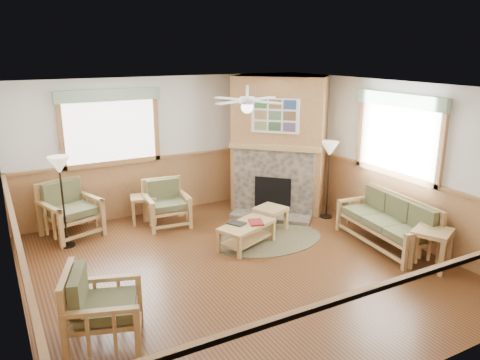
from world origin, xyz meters
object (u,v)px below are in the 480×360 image
footstool (271,219)px  floor_lamp_right (328,180)px  floor_lamp_left (63,202)px  sofa (386,222)px  armchair_back_right (167,204)px  end_table_sofa (431,248)px  armchair_left (104,306)px  end_table_chairs (144,209)px  armchair_back_left (70,210)px  coffee_table (247,235)px

footstool → floor_lamp_right: (1.32, 0.03, 0.55)m
floor_lamp_left → floor_lamp_right: 4.82m
floor_lamp_left → footstool: bearing=-16.7°
sofa → floor_lamp_right: bearing=-173.6°
armchair_back_right → end_table_sofa: 4.60m
armchair_left → floor_lamp_left: floor_lamp_left is taller
sofa → footstool: size_ratio=3.67×
end_table_sofa → floor_lamp_left: bearing=143.8°
armchair_back_right → end_table_chairs: size_ratio=1.62×
armchair_back_left → armchair_left: size_ratio=1.06×
end_table_chairs → sofa: bearing=-43.0°
sofa → floor_lamp_left: 5.37m
end_table_chairs → floor_lamp_left: 1.65m
armchair_back_right → armchair_left: armchair_left is taller
armchair_back_left → floor_lamp_left: floor_lamp_left is taller
armchair_back_right → floor_lamp_right: floor_lamp_right is taller
end_table_chairs → floor_lamp_left: (-1.49, -0.48, 0.52)m
armchair_back_left → end_table_chairs: (1.32, 0.04, -0.22)m
armchair_back_left → end_table_sofa: bearing=-58.9°
armchair_back_left → end_table_sofa: size_ratio=1.59×
armchair_back_left → footstool: (3.23, -1.46, -0.26)m
armchair_back_left → floor_lamp_left: bearing=-128.4°
footstool → armchair_back_right: bearing=144.5°
coffee_table → floor_lamp_right: floor_lamp_right is taller
sofa → coffee_table: (-2.07, 1.08, -0.21)m
coffee_table → footstool: 0.86m
floor_lamp_right → coffee_table: bearing=-167.3°
armchair_back_right → floor_lamp_left: bearing=-171.6°
floor_lamp_left → coffee_table: bearing=-28.7°
coffee_table → sofa: bearing=-50.2°
end_table_chairs → end_table_sofa: size_ratio=0.86×
armchair_back_right → end_table_sofa: armchair_back_right is taller
footstool → armchair_back_left: bearing=155.7°
armchair_back_right → armchair_left: size_ratio=0.94×
sofa → end_table_chairs: (-3.23, 3.01, -0.16)m
coffee_table → floor_lamp_right: bearing=-10.0°
armchair_back_right → coffee_table: armchair_back_right is taller
armchair_back_left → armchair_left: 3.45m
armchair_back_right → floor_lamp_left: floor_lamp_left is taller
coffee_table → end_table_chairs: size_ratio=1.94×
end_table_chairs → end_table_sofa: end_table_sofa is taller
armchair_back_left → armchair_left: armchair_back_left is taller
coffee_table → floor_lamp_left: (-2.65, 1.45, 0.58)m
sofa → armchair_back_left: armchair_back_left is taller
armchair_back_left → footstool: 3.56m
armchair_back_left → armchair_back_right: armchair_back_left is taller
armchair_back_left → floor_lamp_left: 0.56m
armchair_left → armchair_back_right: bearing=-12.7°
armchair_back_left → armchair_back_right: size_ratio=1.13×
armchair_back_right → floor_lamp_right: 3.12m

